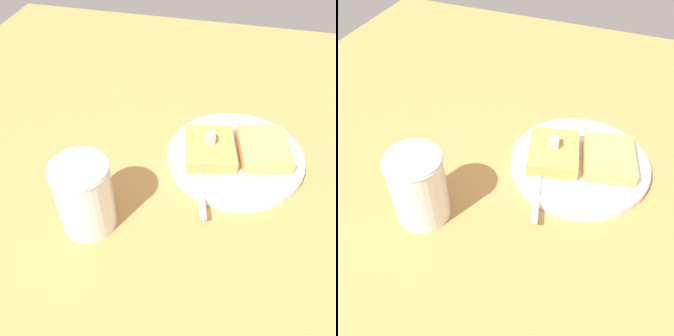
# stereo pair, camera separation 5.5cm
# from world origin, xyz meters

# --- Properties ---
(table_surface) EXTENTS (1.26, 1.26, 0.02)m
(table_surface) POSITION_xyz_m (0.00, 0.00, 0.01)
(table_surface) COLOR #B47F42
(table_surface) RESTS_ON ground
(plate) EXTENTS (0.22, 0.22, 0.02)m
(plate) POSITION_xyz_m (0.03, 0.10, 0.03)
(plate) COLOR silver
(plate) RESTS_ON table_surface
(toast_slice_left) EXTENTS (0.10, 0.11, 0.02)m
(toast_slice_left) POSITION_xyz_m (-0.01, 0.09, 0.05)
(toast_slice_left) COLOR #C68C44
(toast_slice_left) RESTS_ON plate
(toast_slice_middle) EXTENTS (0.10, 0.11, 0.02)m
(toast_slice_middle) POSITION_xyz_m (0.07, 0.11, 0.05)
(toast_slice_middle) COLOR tan
(toast_slice_middle) RESTS_ON plate
(butter_pat_primary) EXTENTS (0.02, 0.02, 0.02)m
(butter_pat_primary) POSITION_xyz_m (-0.01, 0.09, 0.07)
(butter_pat_primary) COLOR beige
(butter_pat_primary) RESTS_ON toast_slice_left
(fork) EXTENTS (0.05, 0.16, 0.00)m
(fork) POSITION_xyz_m (-0.02, 0.04, 0.04)
(fork) COLOR silver
(fork) RESTS_ON plate
(syrup_jar) EXTENTS (0.08, 0.08, 0.11)m
(syrup_jar) POSITION_xyz_m (-0.15, -0.08, 0.07)
(syrup_jar) COLOR #462307
(syrup_jar) RESTS_ON table_surface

